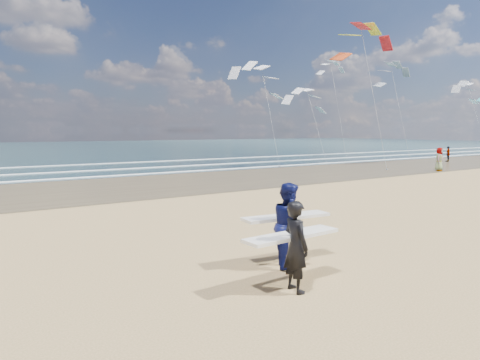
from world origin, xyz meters
TOP-DOWN VIEW (x-y plane):
  - wet_sand_strip at (20.00, 18.00)m, footprint 220.00×12.00m
  - ocean at (20.00, 72.00)m, footprint 220.00×100.00m
  - foam_breakers at (20.00, 28.10)m, footprint 220.00×11.70m
  - surfer_near at (0.89, 0.05)m, footprint 2.22×1.00m
  - surfer_far at (1.78, 1.28)m, footprint 2.25×1.34m
  - beachgoer_0 at (26.74, 12.78)m, footprint 1.03×0.84m
  - beachgoer_1 at (36.86, 17.96)m, footprint 0.97×0.63m
  - kite_0 at (24.72, 18.15)m, footprint 7.13×4.88m
  - kite_1 at (19.41, 25.07)m, footprint 6.18×4.78m
  - kite_2 at (42.18, 28.12)m, footprint 6.55×4.82m
  - kite_4 at (63.73, 29.77)m, footprint 6.76×4.84m
  - kite_5 at (35.41, 31.77)m, footprint 4.53×4.60m
  - kite_7 at (25.66, 25.64)m, footprint 5.55×4.71m

SIDE VIEW (x-z plane):
  - wet_sand_strip at x=20.00m, z-range 0.00..0.01m
  - ocean at x=20.00m, z-range 0.00..0.02m
  - foam_breakers at x=20.00m, z-range 0.02..0.08m
  - beachgoer_1 at x=36.86m, z-range 0.00..1.53m
  - beachgoer_0 at x=26.74m, z-range 0.00..1.81m
  - surfer_near at x=0.89m, z-range 0.02..1.81m
  - surfer_far at x=1.78m, z-range 0.01..1.95m
  - kite_7 at x=25.66m, z-range 0.41..8.76m
  - kite_1 at x=19.41m, z-range 0.68..10.83m
  - kite_5 at x=35.41m, z-range 0.18..12.95m
  - kite_4 at x=63.73m, z-range 0.98..12.77m
  - kite_2 at x=42.18m, z-range 0.94..13.75m
  - kite_0 at x=24.72m, z-range 1.22..14.59m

